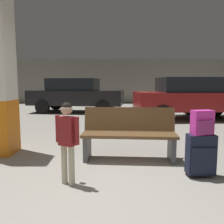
# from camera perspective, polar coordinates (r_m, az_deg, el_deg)

# --- Properties ---
(ground_plane) EXTENTS (18.00, 18.00, 0.10)m
(ground_plane) POSITION_cam_1_polar(r_m,az_deg,el_deg) (6.65, -2.33, -4.86)
(ground_plane) COLOR gray
(garage_back_wall) EXTENTS (18.00, 0.12, 2.80)m
(garage_back_wall) POSITION_cam_1_polar(r_m,az_deg,el_deg) (15.37, -1.08, 7.32)
(garage_back_wall) COLOR gray
(garage_back_wall) RESTS_ON ground_plane
(bench) EXTENTS (1.63, 0.64, 0.89)m
(bench) POSITION_cam_1_polar(r_m,az_deg,el_deg) (4.13, 3.99, -5.24)
(bench) COLOR brown
(bench) RESTS_ON ground_plane
(suitcase) EXTENTS (0.39, 0.24, 0.60)m
(suitcase) POSITION_cam_1_polar(r_m,az_deg,el_deg) (3.60, 20.40, -9.52)
(suitcase) COLOR #191E33
(suitcase) RESTS_ON ground_plane
(backpack_bright) EXTENTS (0.30, 0.23, 0.34)m
(backpack_bright) POSITION_cam_1_polar(r_m,az_deg,el_deg) (3.50, 20.73, -2.44)
(backpack_bright) COLOR #D833A5
(backpack_bright) RESTS_ON suitcase
(child) EXTENTS (0.33, 0.27, 1.07)m
(child) POSITION_cam_1_polar(r_m,az_deg,el_deg) (3.10, -10.79, -5.33)
(child) COLOR beige
(child) RESTS_ON ground_plane
(parked_car_far) EXTENTS (4.28, 2.21, 1.51)m
(parked_car_far) POSITION_cam_1_polar(r_m,az_deg,el_deg) (10.83, -8.68, 4.22)
(parked_car_far) COLOR black
(parked_car_far) RESTS_ON ground_plane
(parked_car_near) EXTENTS (4.20, 2.00, 1.51)m
(parked_car_near) POSITION_cam_1_polar(r_m,az_deg,el_deg) (9.07, 18.39, 3.42)
(parked_car_near) COLOR maroon
(parked_car_near) RESTS_ON ground_plane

